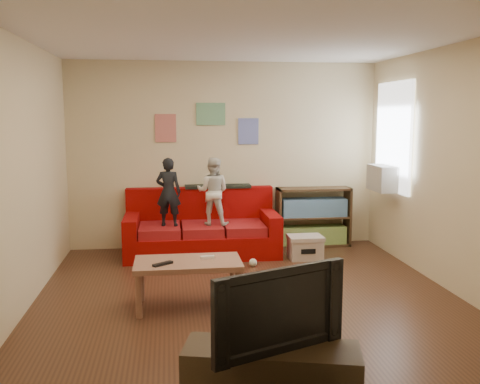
{
  "coord_description": "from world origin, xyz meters",
  "views": [
    {
      "loc": [
        -0.82,
        -5.29,
        1.94
      ],
      "look_at": [
        0.0,
        0.8,
        1.05
      ],
      "focal_mm": 40.0,
      "sensor_mm": 36.0,
      "label": 1
    }
  ],
  "objects": [
    {
      "name": "room_shell",
      "position": [
        0.0,
        0.0,
        1.35
      ],
      "size": [
        4.52,
        5.02,
        2.72
      ],
      "color": "#4E2D1C",
      "rests_on": "ground"
    },
    {
      "name": "sofa",
      "position": [
        -0.37,
        2.07,
        0.31
      ],
      "size": [
        2.11,
        0.97,
        0.93
      ],
      "color": "#930807",
      "rests_on": "ground"
    },
    {
      "name": "child_a",
      "position": [
        -0.83,
        1.9,
        0.91
      ],
      "size": [
        0.38,
        0.29,
        0.93
      ],
      "primitive_type": "imported",
      "rotation": [
        0.0,
        0.0,
        2.93
      ],
      "color": "black",
      "rests_on": "sofa"
    },
    {
      "name": "child_b",
      "position": [
        -0.23,
        1.9,
        0.91
      ],
      "size": [
        0.53,
        0.46,
        0.92
      ],
      "primitive_type": "imported",
      "rotation": [
        0.0,
        0.0,
        2.85
      ],
      "color": "white",
      "rests_on": "sofa"
    },
    {
      "name": "coffee_table",
      "position": [
        -0.64,
        -0.04,
        0.41
      ],
      "size": [
        1.07,
        0.59,
        0.48
      ],
      "color": "#9C6A52",
      "rests_on": "ground"
    },
    {
      "name": "remote",
      "position": [
        -0.89,
        -0.16,
        0.49
      ],
      "size": [
        0.21,
        0.17,
        0.02
      ],
      "primitive_type": "cube",
      "rotation": [
        0.0,
        0.0,
        0.63
      ],
      "color": "black",
      "rests_on": "coffee_table"
    },
    {
      "name": "game_controller",
      "position": [
        -0.44,
        0.01,
        0.5
      ],
      "size": [
        0.15,
        0.06,
        0.03
      ],
      "primitive_type": "cube",
      "rotation": [
        0.0,
        0.0,
        0.13
      ],
      "color": "white",
      "rests_on": "coffee_table"
    },
    {
      "name": "bookshelf",
      "position": [
        1.3,
        2.3,
        0.39
      ],
      "size": [
        1.09,
        0.33,
        0.87
      ],
      "color": "#4A3520",
      "rests_on": "ground"
    },
    {
      "name": "window",
      "position": [
        2.22,
        1.65,
        1.64
      ],
      "size": [
        0.04,
        1.08,
        1.48
      ],
      "primitive_type": "cube",
      "color": "white",
      "rests_on": "room_shell"
    },
    {
      "name": "ac_unit",
      "position": [
        2.1,
        1.65,
        1.08
      ],
      "size": [
        0.28,
        0.55,
        0.35
      ],
      "primitive_type": "cube",
      "color": "#B7B2A3",
      "rests_on": "window"
    },
    {
      "name": "artwork_left",
      "position": [
        -0.85,
        2.48,
        1.75
      ],
      "size": [
        0.3,
        0.01,
        0.4
      ],
      "primitive_type": "cube",
      "color": "#D87266",
      "rests_on": "room_shell"
    },
    {
      "name": "artwork_center",
      "position": [
        -0.2,
        2.48,
        1.95
      ],
      "size": [
        0.42,
        0.01,
        0.32
      ],
      "primitive_type": "cube",
      "color": "#72B27F",
      "rests_on": "room_shell"
    },
    {
      "name": "artwork_right",
      "position": [
        0.35,
        2.48,
        1.7
      ],
      "size": [
        0.3,
        0.01,
        0.38
      ],
      "primitive_type": "cube",
      "color": "#727FCC",
      "rests_on": "room_shell"
    },
    {
      "name": "file_box",
      "position": [
        1.0,
        1.59,
        0.16
      ],
      "size": [
        0.46,
        0.35,
        0.32
      ],
      "color": "beige",
      "rests_on": "ground"
    },
    {
      "name": "tv_stand",
      "position": [
        -0.17,
        -2.04,
        0.22
      ],
      "size": [
        1.21,
        0.66,
        0.43
      ],
      "primitive_type": "cube",
      "rotation": [
        0.0,
        0.0,
        -0.25
      ],
      "color": "#3E2F1D",
      "rests_on": "ground"
    },
    {
      "name": "television",
      "position": [
        -0.17,
        -2.04,
        0.71
      ],
      "size": [
        0.95,
        0.49,
        0.56
      ],
      "primitive_type": "imported",
      "rotation": [
        0.0,
        0.0,
        0.39
      ],
      "color": "black",
      "rests_on": "tv_stand"
    },
    {
      "name": "tissue",
      "position": [
        0.24,
        1.31,
        0.05
      ],
      "size": [
        0.12,
        0.12,
        0.1
      ],
      "primitive_type": "sphere",
      "rotation": [
        0.0,
        0.0,
        -0.12
      ],
      "color": "beige",
      "rests_on": "ground"
    }
  ]
}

